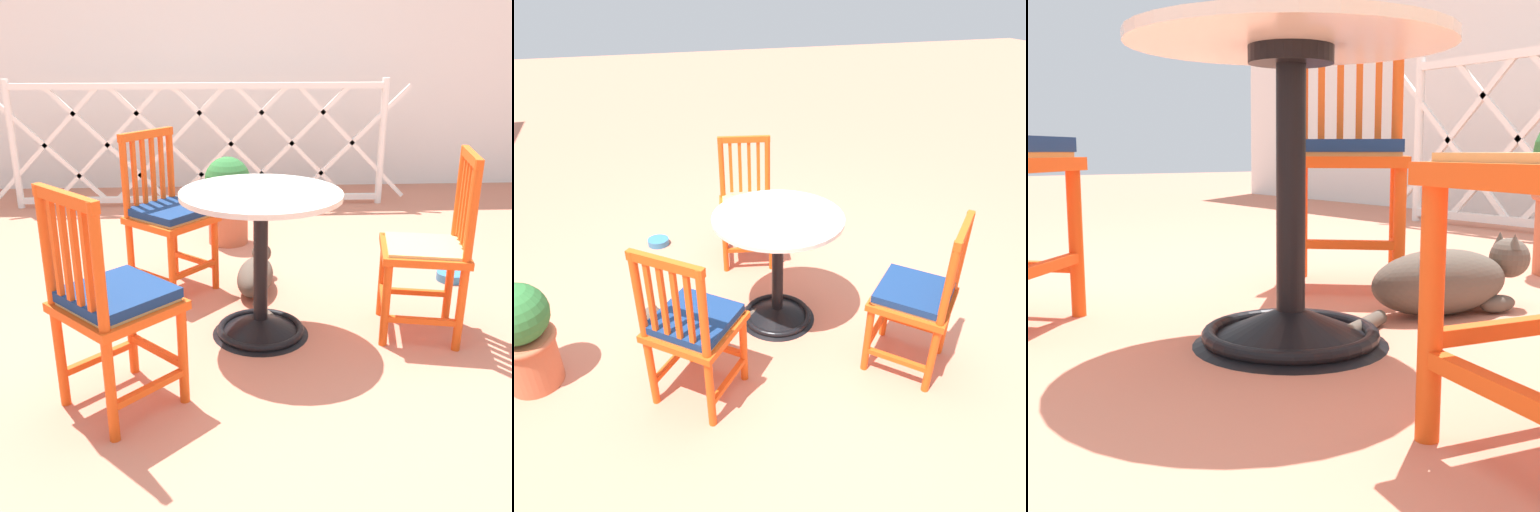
% 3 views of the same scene
% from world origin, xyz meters
% --- Properties ---
extents(ground_plane, '(24.00, 24.00, 0.00)m').
position_xyz_m(ground_plane, '(0.00, 0.00, 0.00)').
color(ground_plane, '#C6755B').
extents(building_wall_backdrop, '(10.00, 0.20, 2.80)m').
position_xyz_m(building_wall_backdrop, '(0.00, 3.27, 1.40)').
color(building_wall_backdrop, white).
rests_on(building_wall_backdrop, ground_plane).
extents(lattice_fence_panel, '(3.58, 0.06, 1.07)m').
position_xyz_m(lattice_fence_panel, '(-0.27, 2.47, 0.54)').
color(lattice_fence_panel, white).
rests_on(lattice_fence_panel, ground_plane).
extents(cafe_table, '(0.76, 0.76, 0.73)m').
position_xyz_m(cafe_table, '(0.09, 0.03, 0.28)').
color(cafe_table, black).
rests_on(cafe_table, ground_plane).
extents(orange_chair_by_planter, '(0.47, 0.47, 0.91)m').
position_xyz_m(orange_chair_by_planter, '(0.90, 0.01, 0.43)').
color(orange_chair_by_planter, '#E04C14').
rests_on(orange_chair_by_planter, ground_plane).
extents(orange_chair_near_fence, '(0.56, 0.56, 0.91)m').
position_xyz_m(orange_chair_near_fence, '(-0.39, 0.62, 0.45)').
color(orange_chair_near_fence, '#E04C14').
rests_on(orange_chair_near_fence, ground_plane).
extents(orange_chair_at_corner, '(0.57, 0.57, 0.91)m').
position_xyz_m(orange_chair_at_corner, '(-0.51, -0.55, 0.45)').
color(orange_chair_at_corner, '#E04C14').
rests_on(orange_chair_at_corner, ground_plane).
extents(tabby_cat, '(0.29, 0.75, 0.23)m').
position_xyz_m(tabby_cat, '(0.10, 0.59, 0.10)').
color(tabby_cat, '#4C4238').
rests_on(tabby_cat, ground_plane).
extents(terracotta_planter, '(0.32, 0.32, 0.62)m').
position_xyz_m(terracotta_planter, '(-0.05, 1.45, 0.33)').
color(terracotta_planter, '#B25B3D').
rests_on(terracotta_planter, ground_plane).
extents(pet_water_bowl, '(0.17, 0.17, 0.05)m').
position_xyz_m(pet_water_bowl, '(1.29, 0.66, 0.03)').
color(pet_water_bowl, teal).
rests_on(pet_water_bowl, ground_plane).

